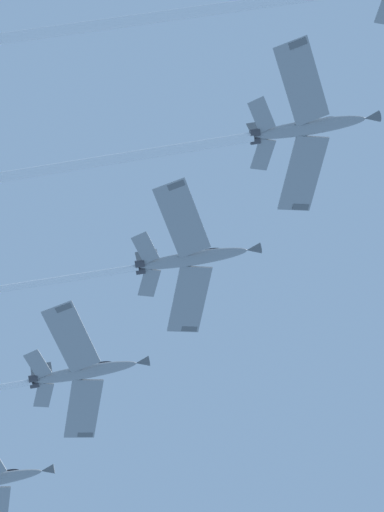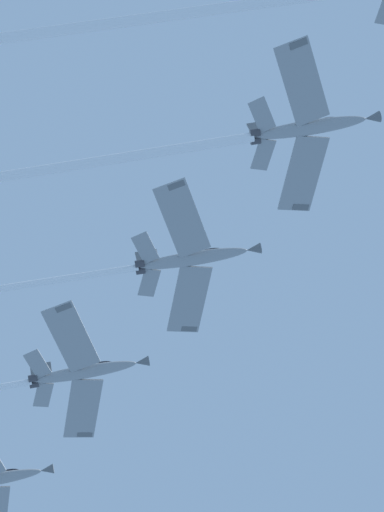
{
  "view_description": "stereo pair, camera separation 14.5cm",
  "coord_description": "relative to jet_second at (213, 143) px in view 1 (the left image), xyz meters",
  "views": [
    {
      "loc": [
        10.22,
        45.28,
        1.82
      ],
      "look_at": [
        19.99,
        -23.14,
        103.58
      ],
      "focal_mm": 79.82,
      "sensor_mm": 36.0,
      "label": 1
    },
    {
      "loc": [
        10.36,
        45.3,
        1.82
      ],
      "look_at": [
        19.99,
        -23.14,
        103.58
      ],
      "focal_mm": 79.82,
      "sensor_mm": 36.0,
      "label": 2
    }
  ],
  "objects": [
    {
      "name": "jet_second",
      "position": [
        0.0,
        0.0,
        0.0
      ],
      "size": [
        47.25,
        20.14,
        10.97
      ],
      "color": "gray"
    },
    {
      "name": "jet_third",
      "position": [
        11.99,
        -13.03,
        -1.62
      ],
      "size": [
        52.99,
        20.15,
        10.37
      ],
      "color": "gray"
    },
    {
      "name": "jet_fourth",
      "position": [
        25.22,
        -25.56,
        -3.49
      ],
      "size": [
        48.99,
        20.15,
        10.31
      ],
      "color": "gray"
    }
  ]
}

